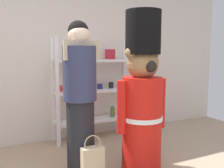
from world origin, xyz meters
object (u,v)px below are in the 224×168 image
at_px(teddy_bear_guard, 142,96).
at_px(person_shopper, 80,97).
at_px(shopping_bag, 93,163).
at_px(merchandise_shelf, 94,89).

xyz_separation_m(teddy_bear_guard, person_shopper, (-0.69, 0.15, 0.03)).
height_order(person_shopper, shopping_bag, person_shopper).
bearing_deg(teddy_bear_guard, merchandise_shelf, 94.52).
bearing_deg(shopping_bag, person_shopper, 106.53).
relative_size(teddy_bear_guard, person_shopper, 1.08).
bearing_deg(shopping_bag, teddy_bear_guard, 4.70).
bearing_deg(merchandise_shelf, person_shopper, -118.73).
relative_size(person_shopper, shopping_bag, 3.35).
xyz_separation_m(merchandise_shelf, shopping_bag, (-0.53, -1.28, -0.59)).
relative_size(teddy_bear_guard, shopping_bag, 3.60).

